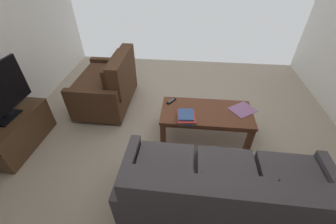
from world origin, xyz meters
TOP-DOWN VIEW (x-y plane):
  - ground_plane at (0.00, 0.00)m, footprint 4.91×4.93m
  - sofa_main at (-0.52, 1.07)m, footprint 2.02×0.82m
  - loveseat_near at (1.17, -0.65)m, footprint 0.82×1.13m
  - coffee_table at (-0.37, -0.03)m, footprint 1.20×0.58m
  - tv_stand at (2.12, 0.39)m, footprint 0.50×0.95m
  - book_stack at (-0.11, 0.16)m, footprint 0.25×0.30m
  - tv_remote at (0.11, -0.20)m, footprint 0.13×0.15m
  - loose_magazine at (-0.85, -0.11)m, footprint 0.40×0.38m

SIDE VIEW (x-z plane):
  - ground_plane at x=0.00m, z-range -0.01..0.00m
  - tv_stand at x=2.12m, z-range 0.00..0.48m
  - sofa_main at x=-0.52m, z-range -0.06..0.78m
  - loveseat_near at x=1.17m, z-range -0.07..0.83m
  - coffee_table at x=-0.37m, z-range 0.16..0.60m
  - loose_magazine at x=-0.85m, z-range 0.45..0.46m
  - tv_remote at x=0.11m, z-range 0.45..0.47m
  - book_stack at x=-0.11m, z-range 0.45..0.54m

